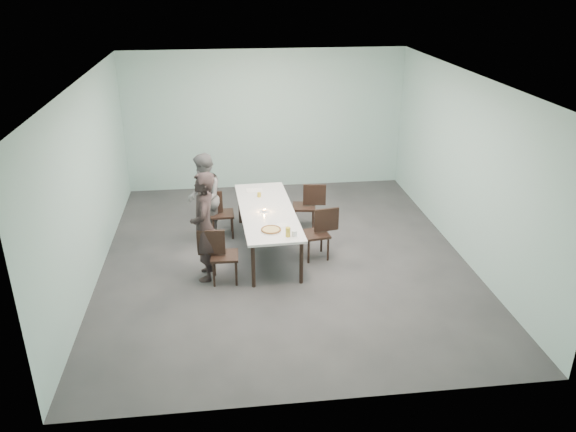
{
  "coord_description": "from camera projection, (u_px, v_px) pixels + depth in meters",
  "views": [
    {
      "loc": [
        -0.95,
        -8.38,
        4.45
      ],
      "look_at": [
        0.0,
        -0.55,
        1.0
      ],
      "focal_mm": 35.0,
      "sensor_mm": 36.0,
      "label": 1
    }
  ],
  "objects": [
    {
      "name": "diner_near",
      "position": [
        204.0,
        227.0,
        8.57
      ],
      "size": [
        0.44,
        0.65,
        1.74
      ],
      "primitive_type": "imported",
      "rotation": [
        0.0,
        0.0,
        -1.61
      ],
      "color": "black",
      "rests_on": "ground"
    },
    {
      "name": "menu",
      "position": [
        255.0,
        190.0,
        10.32
      ],
      "size": [
        0.31,
        0.23,
        0.01
      ],
      "primitive_type": "cube",
      "rotation": [
        0.0,
        0.0,
        0.04
      ],
      "color": "silver",
      "rests_on": "table"
    },
    {
      "name": "pizza",
      "position": [
        271.0,
        230.0,
        8.7
      ],
      "size": [
        0.34,
        0.34,
        0.04
      ],
      "color": "white",
      "rests_on": "table"
    },
    {
      "name": "table",
      "position": [
        267.0,
        213.0,
        9.5
      ],
      "size": [
        1.0,
        2.63,
        0.75
      ],
      "rotation": [
        0.0,
        0.0,
        0.04
      ],
      "color": "white",
      "rests_on": "ground"
    },
    {
      "name": "room_shell",
      "position": [
        284.0,
        142.0,
        8.7
      ],
      "size": [
        6.02,
        7.02,
        3.01
      ],
      "color": "#9FC9C3",
      "rests_on": "ground"
    },
    {
      "name": "beer_glass",
      "position": [
        288.0,
        232.0,
        8.49
      ],
      "size": [
        0.08,
        0.08,
        0.15
      ],
      "primitive_type": "cylinder",
      "color": "gold",
      "rests_on": "table"
    },
    {
      "name": "diner_far",
      "position": [
        204.0,
        197.0,
        9.95
      ],
      "size": [
        0.61,
        0.78,
        1.56
      ],
      "primitive_type": "imported",
      "rotation": [
        0.0,
        0.0,
        -1.54
      ],
      "color": "slate",
      "rests_on": "ground"
    },
    {
      "name": "chair_far_left",
      "position": [
        217.0,
        211.0,
        10.09
      ],
      "size": [
        0.62,
        0.43,
        0.87
      ],
      "rotation": [
        0.0,
        0.0,
        0.03
      ],
      "color": "black",
      "rests_on": "ground"
    },
    {
      "name": "water_tumbler",
      "position": [
        294.0,
        233.0,
        8.52
      ],
      "size": [
        0.08,
        0.08,
        0.09
      ],
      "primitive_type": "cylinder",
      "color": "silver",
      "rests_on": "table"
    },
    {
      "name": "side_plate",
      "position": [
        282.0,
        225.0,
        8.9
      ],
      "size": [
        0.18,
        0.18,
        0.01
      ],
      "primitive_type": "cylinder",
      "color": "white",
      "rests_on": "table"
    },
    {
      "name": "chair_near_left",
      "position": [
        219.0,
        252.0,
        8.59
      ],
      "size": [
        0.62,
        0.43,
        0.87
      ],
      "rotation": [
        0.0,
        0.0,
        -0.03
      ],
      "color": "black",
      "rests_on": "ground"
    },
    {
      "name": "chair_near_right",
      "position": [
        320.0,
        230.0,
        9.34
      ],
      "size": [
        0.64,
        0.48,
        0.87
      ],
      "rotation": [
        0.0,
        0.0,
        3.3
      ],
      "color": "black",
      "rests_on": "ground"
    },
    {
      "name": "chair_far_right",
      "position": [
        308.0,
        203.0,
        10.41
      ],
      "size": [
        0.64,
        0.48,
        0.87
      ],
      "rotation": [
        0.0,
        0.0,
        2.99
      ],
      "color": "black",
      "rests_on": "ground"
    },
    {
      "name": "tealight",
      "position": [
        264.0,
        211.0,
        9.39
      ],
      "size": [
        0.06,
        0.06,
        0.05
      ],
      "color": "silver",
      "rests_on": "table"
    },
    {
      "name": "amber_tumbler",
      "position": [
        259.0,
        195.0,
        10.01
      ],
      "size": [
        0.07,
        0.07,
        0.08
      ],
      "primitive_type": "cylinder",
      "color": "gold",
      "rests_on": "table"
    },
    {
      "name": "ground",
      "position": [
        284.0,
        257.0,
        9.51
      ],
      "size": [
        7.0,
        7.0,
        0.0
      ],
      "primitive_type": "plane",
      "color": "#333335",
      "rests_on": "ground"
    }
  ]
}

